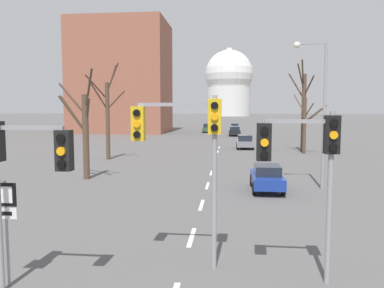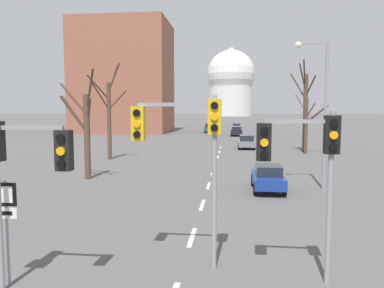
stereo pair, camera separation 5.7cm
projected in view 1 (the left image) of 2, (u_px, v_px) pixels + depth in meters
name	position (u px, v px, depth m)	size (l,w,h in m)	color
lane_stripe_1	(192.00, 237.00, 13.17)	(0.16, 2.00, 0.01)	silver
lane_stripe_2	(202.00, 205.00, 17.63)	(0.16, 2.00, 0.01)	silver
lane_stripe_3	(207.00, 186.00, 22.09)	(0.16, 2.00, 0.01)	silver
lane_stripe_4	(211.00, 173.00, 26.55)	(0.16, 2.00, 0.01)	silver
lane_stripe_5	(214.00, 164.00, 31.00)	(0.16, 2.00, 0.01)	silver
lane_stripe_6	(216.00, 157.00, 35.46)	(0.16, 2.00, 0.01)	silver
lane_stripe_7	(218.00, 152.00, 39.92)	(0.16, 2.00, 0.01)	silver
lane_stripe_8	(219.00, 147.00, 44.38)	(0.16, 2.00, 0.01)	silver
traffic_signal_near_left	(20.00, 162.00, 8.90)	(2.07, 0.34, 4.31)	gray
traffic_signal_centre_tall	(187.00, 138.00, 10.34)	(2.50, 0.34, 4.87)	gray
traffic_signal_near_right	(307.00, 155.00, 9.43)	(2.03, 0.34, 4.44)	gray
route_sign_post	(6.00, 214.00, 9.43)	(0.60, 0.08, 2.71)	gray
street_lamp_right	(319.00, 100.00, 20.77)	(1.84, 0.36, 8.21)	gray
sedan_near_left	(245.00, 142.00, 43.04)	(1.93, 4.17, 1.57)	slate
sedan_near_right	(208.00, 128.00, 73.33)	(1.84, 4.35, 1.78)	#2D4C33
sedan_mid_centre	(235.00, 127.00, 80.79)	(1.95, 4.32, 1.54)	silver
sedan_far_left	(267.00, 177.00, 20.72)	(1.70, 3.86, 1.45)	navy
sedan_far_right	(235.00, 131.00, 63.82)	(1.96, 4.51, 1.64)	black
bare_tree_left_near	(107.00, 114.00, 33.29)	(2.87, 2.87, 8.55)	brown
bare_tree_right_near	(305.00, 123.00, 37.99)	(2.86, 2.78, 6.10)	brown
bare_tree_left_far	(84.00, 130.00, 23.86)	(2.86, 1.82, 6.98)	brown
bare_tree_right_far	(303.00, 108.00, 39.33)	(2.29, 3.14, 9.45)	brown
capitol_dome	(229.00, 83.00, 255.52)	(32.63, 32.63, 46.09)	silver
apartment_block_left	(122.00, 78.00, 73.81)	(18.00, 14.00, 21.52)	#935642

